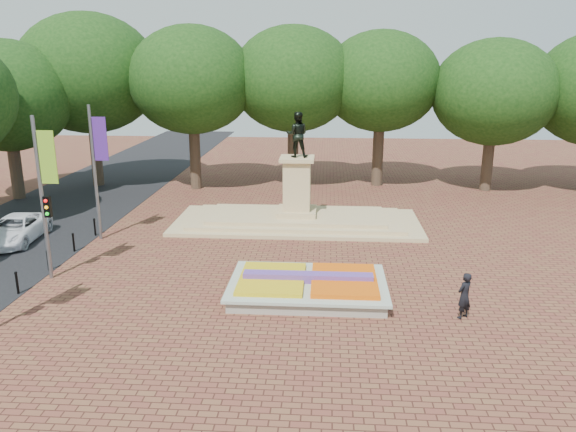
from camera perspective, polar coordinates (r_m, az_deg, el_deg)
The scene contains 9 objects.
ground at distance 24.82m, azimuth -0.13°, elevation -6.05°, with size 90.00×90.00×0.00m, color brown.
asphalt_street at distance 33.86m, azimuth -25.68°, elevation -1.64°, with size 9.00×90.00×0.02m, color black.
flower_bed at distance 22.78m, azimuth 2.10°, elevation -7.08°, with size 6.30×4.30×0.91m.
monument at distance 32.13m, azimuth 0.90°, elevation 0.70°, with size 14.00×6.00×6.40m.
tree_row_back at distance 41.08m, azimuth 5.06°, elevation 12.10°, with size 44.80×8.80×10.43m.
banner_poles at distance 25.24m, azimuth -23.86°, elevation 2.17°, with size 0.88×11.17×7.00m.
bollard_row at distance 26.28m, azimuth -24.46°, elevation -5.04°, with size 0.12×13.12×0.98m.
van at distance 32.32m, azimuth -25.98°, elevation -1.22°, with size 2.25×4.87×1.35m, color white.
pedestrian at distance 21.59m, azimuth 17.47°, elevation -7.73°, with size 0.64×0.42×1.75m, color black.
Camera 1 is at (1.68, -23.00, 9.18)m, focal length 35.00 mm.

